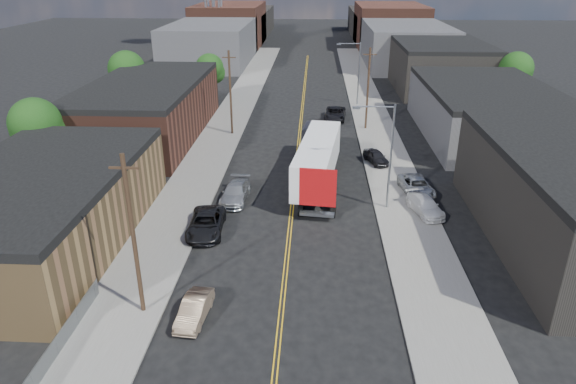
# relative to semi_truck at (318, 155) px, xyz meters

# --- Properties ---
(ground) EXTENTS (260.00, 260.00, 0.00)m
(ground) POSITION_rel_semi_truck_xyz_m (-2.12, 29.11, -2.56)
(ground) COLOR black
(ground) RESTS_ON ground
(centerline) EXTENTS (0.32, 120.00, 0.01)m
(centerline) POSITION_rel_semi_truck_xyz_m (-2.12, 14.11, -2.56)
(centerline) COLOR gold
(centerline) RESTS_ON ground
(sidewalk_left) EXTENTS (5.00, 140.00, 0.15)m
(sidewalk_left) POSITION_rel_semi_truck_xyz_m (-11.62, 14.11, -2.49)
(sidewalk_left) COLOR slate
(sidewalk_left) RESTS_ON ground
(sidewalk_right) EXTENTS (5.00, 140.00, 0.15)m
(sidewalk_right) POSITION_rel_semi_truck_xyz_m (7.38, 14.11, -2.49)
(sidewalk_right) COLOR slate
(sidewalk_right) RESTS_ON ground
(warehouse_tan) EXTENTS (12.00, 22.00, 5.60)m
(warehouse_tan) POSITION_rel_semi_truck_xyz_m (-20.12, -12.89, 0.24)
(warehouse_tan) COLOR brown
(warehouse_tan) RESTS_ON ground
(warehouse_brown) EXTENTS (12.00, 26.00, 6.60)m
(warehouse_brown) POSITION_rel_semi_truck_xyz_m (-20.12, 13.11, 0.74)
(warehouse_brown) COLOR #43241B
(warehouse_brown) RESTS_ON ground
(industrial_right_b) EXTENTS (14.00, 24.00, 6.10)m
(industrial_right_b) POSITION_rel_semi_truck_xyz_m (19.88, 15.11, 0.49)
(industrial_right_b) COLOR #343437
(industrial_right_b) RESTS_ON ground
(industrial_right_c) EXTENTS (14.00, 22.00, 7.60)m
(industrial_right_c) POSITION_rel_semi_truck_xyz_m (19.88, 41.11, 1.24)
(industrial_right_c) COLOR black
(industrial_right_c) RESTS_ON ground
(skyline_left_a) EXTENTS (16.00, 30.00, 8.00)m
(skyline_left_a) POSITION_rel_semi_truck_xyz_m (-22.12, 64.11, 1.44)
(skyline_left_a) COLOR #343437
(skyline_left_a) RESTS_ON ground
(skyline_right_a) EXTENTS (16.00, 30.00, 8.00)m
(skyline_right_a) POSITION_rel_semi_truck_xyz_m (17.88, 64.11, 1.44)
(skyline_right_a) COLOR #343437
(skyline_right_a) RESTS_ON ground
(skyline_left_b) EXTENTS (16.00, 26.00, 10.00)m
(skyline_left_b) POSITION_rel_semi_truck_xyz_m (-22.12, 89.11, 2.44)
(skyline_left_b) COLOR #43241B
(skyline_left_b) RESTS_ON ground
(skyline_right_b) EXTENTS (16.00, 26.00, 10.00)m
(skyline_right_b) POSITION_rel_semi_truck_xyz_m (17.88, 89.11, 2.44)
(skyline_right_b) COLOR #43241B
(skyline_right_b) RESTS_ON ground
(skyline_left_c) EXTENTS (16.00, 40.00, 7.00)m
(skyline_left_c) POSITION_rel_semi_truck_xyz_m (-22.12, 109.11, 0.94)
(skyline_left_c) COLOR black
(skyline_left_c) RESTS_ON ground
(skyline_right_c) EXTENTS (16.00, 40.00, 7.00)m
(skyline_right_c) POSITION_rel_semi_truck_xyz_m (17.88, 109.11, 0.94)
(skyline_right_c) COLOR black
(skyline_right_c) RESTS_ON ground
(streetlight_near) EXTENTS (3.39, 0.25, 9.00)m
(streetlight_near) POSITION_rel_semi_truck_xyz_m (5.48, -5.89, 2.76)
(streetlight_near) COLOR gray
(streetlight_near) RESTS_ON ground
(streetlight_far) EXTENTS (3.39, 0.25, 9.00)m
(streetlight_far) POSITION_rel_semi_truck_xyz_m (5.48, 29.11, 2.76)
(streetlight_far) COLOR gray
(streetlight_far) RESTS_ON ground
(utility_pole_left_near) EXTENTS (1.60, 0.26, 10.00)m
(utility_pole_left_near) POSITION_rel_semi_truck_xyz_m (-10.32, -20.89, 2.58)
(utility_pole_left_near) COLOR black
(utility_pole_left_near) RESTS_ON ground
(utility_pole_left_far) EXTENTS (1.60, 0.26, 10.00)m
(utility_pole_left_far) POSITION_rel_semi_truck_xyz_m (-10.32, 14.11, 2.58)
(utility_pole_left_far) COLOR black
(utility_pole_left_far) RESTS_ON ground
(utility_pole_right) EXTENTS (1.60, 0.26, 10.00)m
(utility_pole_right) POSITION_rel_semi_truck_xyz_m (6.08, 17.11, 2.58)
(utility_pole_right) COLOR black
(utility_pole_right) RESTS_ON ground
(chainlink_fence) EXTENTS (0.05, 16.00, 1.22)m
(chainlink_fence) POSITION_rel_semi_truck_xyz_m (-13.62, -27.39, -1.91)
(chainlink_fence) COLOR slate
(chainlink_fence) RESTS_ON ground
(tree_left_near) EXTENTS (4.85, 4.76, 7.91)m
(tree_left_near) POSITION_rel_semi_truck_xyz_m (-26.06, -0.89, 2.61)
(tree_left_near) COLOR black
(tree_left_near) RESTS_ON ground
(tree_left_mid) EXTENTS (5.10, 5.04, 8.37)m
(tree_left_mid) POSITION_rel_semi_truck_xyz_m (-26.06, 24.11, 2.92)
(tree_left_mid) COLOR black
(tree_left_mid) RESTS_ON ground
(tree_left_far) EXTENTS (4.35, 4.20, 6.97)m
(tree_left_far) POSITION_rel_semi_truck_xyz_m (-16.06, 31.11, 2.00)
(tree_left_far) COLOR black
(tree_left_far) RESTS_ON ground
(tree_right_far) EXTENTS (4.85, 4.76, 7.91)m
(tree_right_far) POSITION_rel_semi_truck_xyz_m (27.94, 29.11, 2.61)
(tree_right_far) COLOR black
(tree_right_far) RESTS_ON ground
(semi_truck) EXTENTS (4.55, 17.45, 4.50)m
(semi_truck) POSITION_rel_semi_truck_xyz_m (0.00, 0.00, 0.00)
(semi_truck) COLOR white
(semi_truck) RESTS_ON ground
(car_left_b) EXTENTS (1.71, 4.02, 1.29)m
(car_left_b) POSITION_rel_semi_truck_xyz_m (-7.12, -21.38, -1.92)
(car_left_b) COLOR #8E765D
(car_left_b) RESTS_ON ground
(car_left_c) EXTENTS (2.87, 5.70, 1.55)m
(car_left_c) POSITION_rel_semi_truck_xyz_m (-8.52, -10.86, -1.79)
(car_left_c) COLOR black
(car_left_c) RESTS_ON ground
(car_left_d) EXTENTS (2.41, 5.35, 1.52)m
(car_left_d) POSITION_rel_semi_truck_xyz_m (-7.12, -4.89, -1.80)
(car_left_d) COLOR #9DA0A2
(car_left_d) RESTS_ON ground
(car_right_lot_a) EXTENTS (3.07, 5.40, 1.42)m
(car_right_lot_a) POSITION_rel_semi_truck_xyz_m (8.88, -2.89, -1.70)
(car_right_lot_a) COLOR #BABEC0
(car_right_lot_a) RESTS_ON sidewalk_right
(car_right_lot_b) EXTENTS (3.00, 4.88, 1.32)m
(car_right_lot_b) POSITION_rel_semi_truck_xyz_m (8.88, -6.86, -1.75)
(car_right_lot_b) COLOR silver
(car_right_lot_b) RESTS_ON sidewalk_right
(car_right_lot_c) EXTENTS (2.79, 4.20, 1.33)m
(car_right_lot_c) POSITION_rel_semi_truck_xyz_m (6.08, 4.70, -1.75)
(car_right_lot_c) COLOR black
(car_right_lot_c) RESTS_ON sidewalk_right
(car_ahead_truck) EXTENTS (3.19, 5.97, 1.60)m
(car_ahead_truck) POSITION_rel_semi_truck_xyz_m (2.38, 21.30, -1.76)
(car_ahead_truck) COLOR black
(car_ahead_truck) RESTS_ON ground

